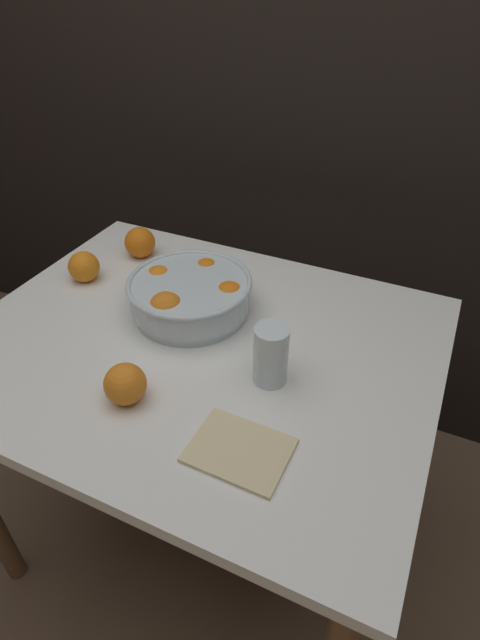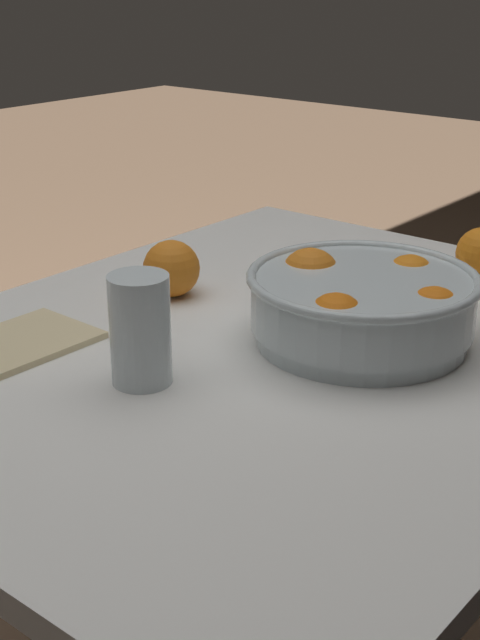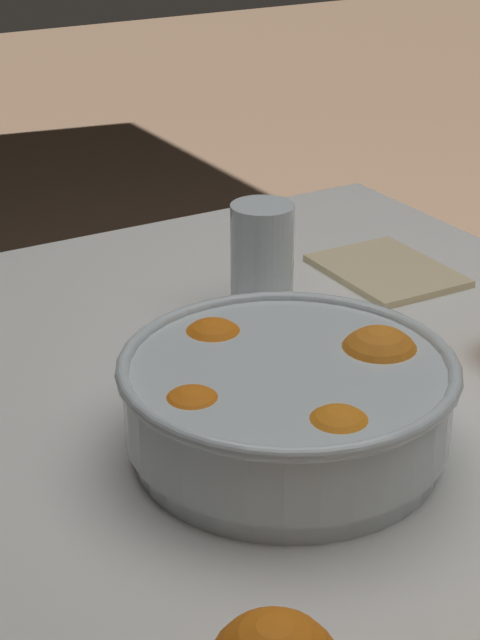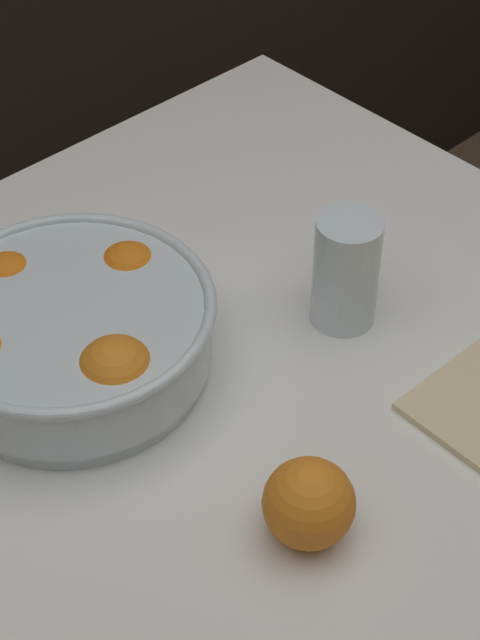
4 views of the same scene
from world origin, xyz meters
TOP-DOWN VIEW (x-y plane):
  - dining_table at (0.00, 0.00)m, footprint 1.01×0.81m
  - fruit_bowl at (-0.06, 0.08)m, footprint 0.28×0.28m
  - juice_glass at (0.19, -0.04)m, footprint 0.07×0.07m
  - napkin at (0.21, -0.23)m, footprint 0.17×0.13m

SIDE VIEW (x-z plane):
  - dining_table at x=0.00m, z-range 0.28..1.04m
  - napkin at x=0.21m, z-range 0.76..0.77m
  - fruit_bowl at x=-0.06m, z-range 0.76..0.86m
  - juice_glass at x=0.19m, z-range 0.75..0.88m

